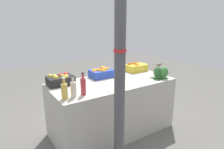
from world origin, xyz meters
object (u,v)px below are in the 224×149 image
Objects in this scene: juice_bottle_golden at (64,90)px; pickle_jar at (120,82)px; support_pole at (120,54)px; apple_crate at (61,80)px; broccoli_pile at (161,73)px; carrot_crate at (136,67)px; juice_bottle_cloudy at (73,88)px; juice_bottle_ruby at (83,85)px; orange_crate at (101,72)px; sparrow_bird at (159,64)px.

pickle_jar is (0.74, -0.01, -0.04)m from juice_bottle_golden.
support_pole is 7.69× the size of apple_crate.
juice_bottle_golden is at bearing 130.50° from support_pole.
broccoli_pile is 0.89× the size of juice_bottle_golden.
carrot_crate is 1.32× the size of juice_bottle_cloudy.
support_pole is at bearing -69.42° from juice_bottle_ruby.
carrot_crate is 1.54m from juice_bottle_golden.
pickle_jar is at bearing 178.22° from broccoli_pile.
orange_crate reaches higher than carrot_crate.
broccoli_pile is 0.73m from pickle_jar.
juice_bottle_ruby is at bearing 178.40° from pickle_jar.
juice_bottle_cloudy is 0.95× the size of juice_bottle_ruby.
apple_crate is at bearing -179.92° from orange_crate.
carrot_crate is at bearing 20.73° from juice_bottle_cloudy.
support_pole is 11.96× the size of broccoli_pile.
juice_bottle_golden reaches higher than broccoli_pile.
juice_bottle_cloudy reaches higher than carrot_crate.
apple_crate is 0.64m from orange_crate.
juice_bottle_cloudy is at bearing 178.71° from pickle_jar.
juice_bottle_ruby is (0.23, -0.00, 0.01)m from juice_bottle_golden.
apple_crate is at bearing 100.64° from juice_bottle_ruby.
broccoli_pile is 1.64× the size of sparrow_bird.
pickle_jar is at bearing -143.46° from carrot_crate.
pickle_jar is (0.64, -0.01, -0.04)m from juice_bottle_cloudy.
juice_bottle_ruby is (0.12, 0.00, 0.01)m from juice_bottle_cloudy.
support_pole is 1.12m from apple_crate.
support_pole is 7.69× the size of orange_crate.
juice_bottle_golden is 0.10m from juice_bottle_cloudy.
juice_bottle_cloudy is (-0.03, -0.51, 0.04)m from apple_crate.
juice_bottle_golden is at bearing -164.78° from sparrow_bird.
support_pole is 0.74m from pickle_jar.
juice_bottle_ruby is (-1.22, -0.51, 0.05)m from carrot_crate.
juice_bottle_cloudy is 0.12m from juice_bottle_ruby.
juice_bottle_cloudy is at bearing -93.15° from apple_crate.
apple_crate is 1.00× the size of carrot_crate.
juice_bottle_ruby reaches higher than sparrow_bird.
support_pole is at bearing -126.11° from pickle_jar.
carrot_crate is (1.04, 0.98, -0.47)m from support_pole.
support_pole is at bearing -74.44° from apple_crate.
orange_crate is 0.75m from juice_bottle_ruby.
juice_bottle_golden is at bearing -146.59° from orange_crate.
orange_crate is 1.00× the size of carrot_crate.
broccoli_pile is at bearing -1.55° from juice_bottle_cloudy.
broccoli_pile is 1.47m from juice_bottle_golden.
apple_crate is 0.51m from juice_bottle_cloudy.
sparrow_bird reaches higher than pickle_jar.
apple_crate is at bearing -179.97° from carrot_crate.
orange_crate is (0.64, 0.00, 0.00)m from apple_crate.
sparrow_bird reaches higher than carrot_crate.
support_pole is 1.21m from sparrow_bird.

